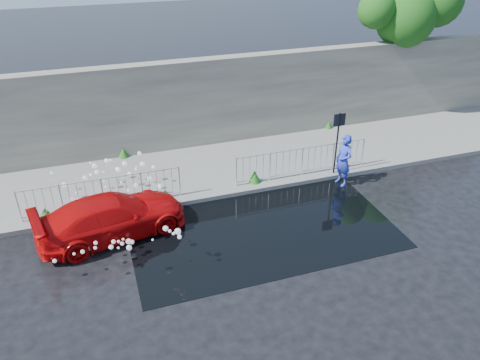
# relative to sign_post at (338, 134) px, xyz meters

# --- Properties ---
(ground) EXTENTS (90.00, 90.00, 0.00)m
(ground) POSITION_rel_sign_post_xyz_m (-4.20, -3.10, -1.72)
(ground) COLOR black
(ground) RESTS_ON ground
(pavement) EXTENTS (30.00, 4.00, 0.15)m
(pavement) POSITION_rel_sign_post_xyz_m (-4.20, 1.90, -1.65)
(pavement) COLOR slate
(pavement) RESTS_ON ground
(curb) EXTENTS (30.00, 0.25, 0.16)m
(curb) POSITION_rel_sign_post_xyz_m (-4.20, -0.10, -1.64)
(curb) COLOR slate
(curb) RESTS_ON ground
(retaining_wall) EXTENTS (30.00, 0.60, 3.50)m
(retaining_wall) POSITION_rel_sign_post_xyz_m (-4.20, 4.10, 0.18)
(retaining_wall) COLOR #58534A
(retaining_wall) RESTS_ON pavement
(puddle) EXTENTS (8.00, 5.00, 0.01)m
(puddle) POSITION_rel_sign_post_xyz_m (-3.70, -2.10, -1.72)
(puddle) COLOR black
(puddle) RESTS_ON ground
(sign_post) EXTENTS (0.45, 0.06, 2.50)m
(sign_post) POSITION_rel_sign_post_xyz_m (0.00, 0.00, 0.00)
(sign_post) COLOR black
(sign_post) RESTS_ON ground
(tree) EXTENTS (4.89, 2.57, 6.30)m
(tree) POSITION_rel_sign_post_xyz_m (5.63, 4.32, 3.08)
(tree) COLOR #332114
(tree) RESTS_ON ground
(railing_left) EXTENTS (5.05, 0.05, 1.10)m
(railing_left) POSITION_rel_sign_post_xyz_m (-8.20, 0.25, -0.99)
(railing_left) COLOR silver
(railing_left) RESTS_ON pavement
(railing_right) EXTENTS (5.05, 0.05, 1.10)m
(railing_right) POSITION_rel_sign_post_xyz_m (-1.20, 0.25, -0.99)
(railing_right) COLOR silver
(railing_right) RESTS_ON pavement
(weeds) EXTENTS (12.17, 3.93, 0.46)m
(weeds) POSITION_rel_sign_post_xyz_m (-4.25, 1.39, -1.39)
(weeds) COLOR #1B4E14
(weeds) RESTS_ON pavement
(water_spray) EXTENTS (3.61, 5.69, 1.11)m
(water_spray) POSITION_rel_sign_post_xyz_m (-7.77, -0.15, -1.03)
(water_spray) COLOR white
(water_spray) RESTS_ON ground
(red_car) EXTENTS (4.68, 2.68, 1.28)m
(red_car) POSITION_rel_sign_post_xyz_m (-8.04, -1.11, -1.08)
(red_car) COLOR #BB0708
(red_car) RESTS_ON ground
(person) EXTENTS (0.57, 0.76, 1.89)m
(person) POSITION_rel_sign_post_xyz_m (0.00, -0.58, -0.78)
(person) COLOR #273AC7
(person) RESTS_ON ground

